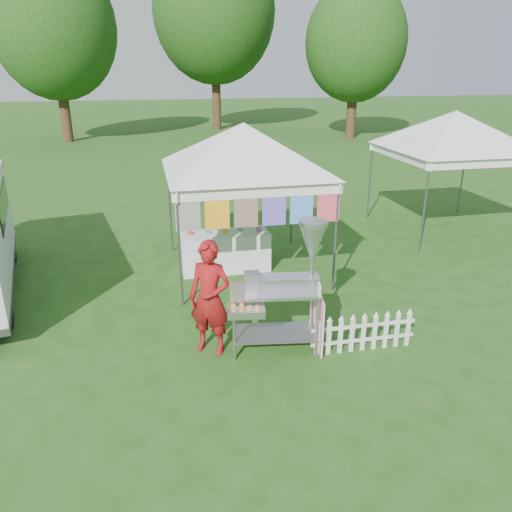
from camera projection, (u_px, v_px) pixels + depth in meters
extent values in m
plane|color=#204C15|center=(291.00, 357.00, 7.33)|extent=(120.00, 120.00, 0.00)
cylinder|color=#59595E|center=(180.00, 250.00, 8.56)|extent=(0.04, 0.04, 2.10)
cylinder|color=#59595E|center=(335.00, 238.00, 9.14)|extent=(0.04, 0.04, 2.10)
cylinder|color=#59595E|center=(170.00, 207.00, 11.15)|extent=(0.04, 0.04, 2.10)
cylinder|color=#59595E|center=(292.00, 200.00, 11.72)|extent=(0.04, 0.04, 2.10)
cube|color=white|center=(260.00, 191.00, 8.51)|extent=(3.00, 0.03, 0.22)
cube|color=white|center=(232.00, 162.00, 11.10)|extent=(3.00, 0.03, 0.22)
pyramid|color=white|center=(244.00, 122.00, 9.44)|extent=(4.24, 4.24, 0.90)
cylinder|color=#59595E|center=(260.00, 187.00, 8.48)|extent=(3.00, 0.03, 0.03)
cube|color=#34C49E|center=(188.00, 211.00, 8.35)|extent=(0.42, 0.01, 0.70)
cube|color=orange|center=(217.00, 209.00, 8.45)|extent=(0.42, 0.01, 0.70)
cube|color=orange|center=(246.00, 208.00, 8.55)|extent=(0.42, 0.01, 0.70)
cube|color=#B71BBF|center=(274.00, 206.00, 8.66)|extent=(0.42, 0.01, 0.70)
cube|color=blue|center=(302.00, 204.00, 8.76)|extent=(0.42, 0.01, 0.70)
cube|color=#D51A8E|center=(329.00, 203.00, 8.86)|extent=(0.42, 0.01, 0.70)
cylinder|color=#59595E|center=(424.00, 208.00, 11.04)|extent=(0.04, 0.04, 2.10)
cylinder|color=#59595E|center=(370.00, 181.00, 13.63)|extent=(0.04, 0.04, 2.10)
cylinder|color=#59595E|center=(462.00, 176.00, 14.20)|extent=(0.04, 0.04, 2.10)
cube|color=white|center=(488.00, 163.00, 10.99)|extent=(3.00, 0.03, 0.22)
cube|color=white|center=(421.00, 144.00, 13.57)|extent=(3.00, 0.03, 0.22)
pyramid|color=white|center=(457.00, 111.00, 11.92)|extent=(4.24, 4.24, 0.90)
cylinder|color=#59595E|center=(489.00, 159.00, 10.96)|extent=(3.00, 0.03, 0.03)
cylinder|color=#392514|center=(64.00, 105.00, 27.29)|extent=(0.56, 0.56, 3.96)
ellipsoid|color=#2E631B|center=(54.00, 27.00, 25.90)|extent=(6.40, 6.40, 7.36)
cylinder|color=#392514|center=(216.00, 91.00, 32.59)|extent=(0.56, 0.56, 4.84)
ellipsoid|color=#2E631B|center=(214.00, 11.00, 30.90)|extent=(7.60, 7.60, 8.74)
cylinder|color=#392514|center=(352.00, 107.00, 28.77)|extent=(0.56, 0.56, 3.52)
ellipsoid|color=#2E631B|center=(356.00, 42.00, 27.54)|extent=(5.60, 5.60, 6.44)
cylinder|color=gray|center=(234.00, 331.00, 7.09)|extent=(0.05, 0.05, 0.97)
cylinder|color=gray|center=(317.00, 328.00, 7.16)|extent=(0.05, 0.05, 0.97)
cylinder|color=gray|center=(233.00, 313.00, 7.60)|extent=(0.05, 0.05, 0.97)
cylinder|color=gray|center=(311.00, 310.00, 7.67)|extent=(0.05, 0.05, 0.97)
cube|color=gray|center=(274.00, 333.00, 7.46)|extent=(1.31, 0.80, 0.02)
cube|color=#B7B7BC|center=(274.00, 290.00, 7.21)|extent=(1.38, 0.84, 0.04)
cube|color=#B7B7BC|center=(287.00, 282.00, 7.23)|extent=(0.95, 0.41, 0.16)
cube|color=gray|center=(252.00, 281.00, 7.19)|extent=(0.25, 0.27, 0.24)
cylinder|color=gray|center=(312.00, 257.00, 7.12)|extent=(0.06, 0.06, 0.97)
cone|color=#B7B7BC|center=(313.00, 239.00, 7.02)|extent=(0.44, 0.44, 0.43)
cylinder|color=#B7B7BC|center=(314.00, 223.00, 6.94)|extent=(0.47, 0.47, 0.06)
cube|color=#B7B7BC|center=(246.00, 311.00, 6.84)|extent=(0.56, 0.40, 0.11)
cube|color=#FFABB8|center=(318.00, 319.00, 7.42)|extent=(0.14, 0.80, 0.87)
cube|color=white|center=(319.00, 290.00, 6.92)|extent=(0.04, 0.15, 0.19)
imported|color=maroon|center=(210.00, 298.00, 7.21)|extent=(0.75, 0.67, 1.73)
cube|color=black|center=(4.00, 204.00, 9.55)|extent=(0.53, 2.67, 0.54)
cylinder|color=black|center=(3.00, 308.00, 8.07)|extent=(0.34, 0.70, 0.67)
cylinder|color=black|center=(9.00, 247.00, 10.78)|extent=(0.34, 0.70, 0.67)
cube|color=silver|center=(317.00, 339.00, 7.28)|extent=(0.07, 0.02, 0.56)
cube|color=silver|center=(329.00, 338.00, 7.31)|extent=(0.07, 0.02, 0.56)
cube|color=silver|center=(340.00, 336.00, 7.35)|extent=(0.07, 0.02, 0.56)
cube|color=silver|center=(352.00, 335.00, 7.38)|extent=(0.07, 0.02, 0.56)
cube|color=silver|center=(363.00, 334.00, 7.41)|extent=(0.07, 0.02, 0.56)
cube|color=silver|center=(375.00, 333.00, 7.45)|extent=(0.07, 0.02, 0.56)
cube|color=silver|center=(386.00, 331.00, 7.48)|extent=(0.07, 0.02, 0.56)
cube|color=silver|center=(397.00, 330.00, 7.51)|extent=(0.07, 0.02, 0.56)
cube|color=silver|center=(408.00, 329.00, 7.55)|extent=(0.07, 0.02, 0.56)
cube|color=silver|center=(363.00, 340.00, 7.45)|extent=(1.62, 0.05, 0.05)
cube|color=silver|center=(364.00, 326.00, 7.36)|extent=(1.62, 0.05, 0.05)
cube|color=white|center=(225.00, 251.00, 10.35)|extent=(1.80, 0.70, 0.81)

